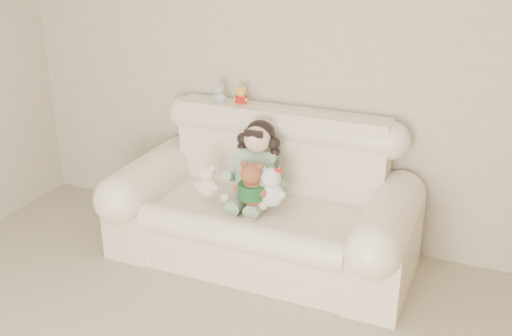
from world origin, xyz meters
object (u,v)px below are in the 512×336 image
object	(u,v)px
sofa	(262,194)
cream_teddy	(207,177)
white_cat	(271,183)
seated_child	(258,162)
brown_teddy	(252,179)

from	to	relation	value
sofa	cream_teddy	distance (m)	0.39
white_cat	cream_teddy	xyz separation A→B (m)	(-0.45, -0.04, -0.02)
seated_child	brown_teddy	size ratio (longest dim) A/B	1.61
sofa	white_cat	distance (m)	0.22
brown_teddy	white_cat	world-z (taller)	brown_teddy
seated_child	white_cat	xyz separation A→B (m)	(0.18, -0.19, -0.05)
brown_teddy	cream_teddy	world-z (taller)	brown_teddy
sofa	seated_child	xyz separation A→B (m)	(-0.06, 0.08, 0.20)
brown_teddy	white_cat	xyz separation A→B (m)	(0.12, 0.04, -0.02)
sofa	white_cat	size ratio (longest dim) A/B	6.27
brown_teddy	white_cat	size ratio (longest dim) A/B	1.10
brown_teddy	cream_teddy	xyz separation A→B (m)	(-0.33, -0.00, -0.04)
sofa	brown_teddy	size ratio (longest dim) A/B	5.69
seated_child	white_cat	distance (m)	0.26
white_cat	cream_teddy	size ratio (longest dim) A/B	1.17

